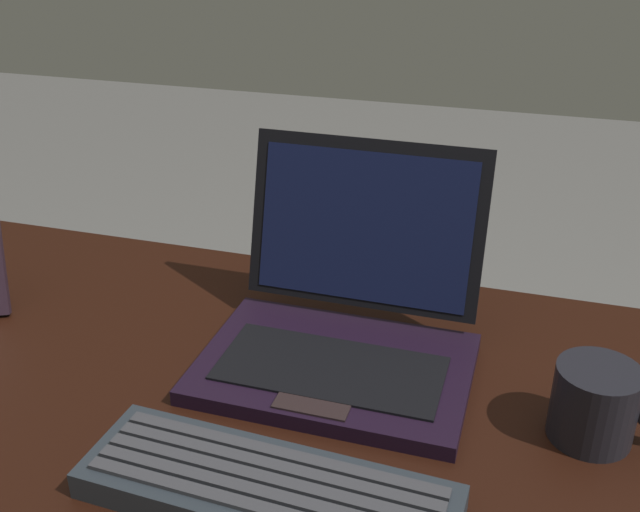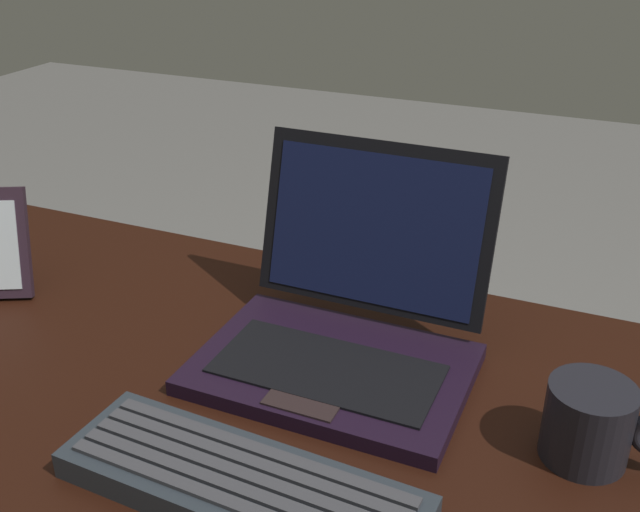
# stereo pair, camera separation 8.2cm
# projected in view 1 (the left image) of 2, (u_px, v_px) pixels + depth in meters

# --- Properties ---
(desk) EXTENTS (1.57, 0.68, 0.73)m
(desk) POSITION_uv_depth(u_px,v_px,m) (327.00, 490.00, 0.84)
(desk) COLOR black
(desk) RESTS_ON ground
(laptop_front) EXTENTS (0.31, 0.28, 0.24)m
(laptop_front) POSITION_uv_depth(u_px,v_px,m) (344.00, 323.00, 0.88)
(laptop_front) COLOR black
(laptop_front) RESTS_ON desk
(external_keyboard) EXTENTS (0.35, 0.13, 0.03)m
(external_keyboard) POSITION_uv_depth(u_px,v_px,m) (267.00, 491.00, 0.68)
(external_keyboard) COLOR #252C33
(external_keyboard) RESTS_ON desk
(coffee_mug) EXTENTS (0.13, 0.09, 0.08)m
(coffee_mug) POSITION_uv_depth(u_px,v_px,m) (597.00, 404.00, 0.75)
(coffee_mug) COLOR black
(coffee_mug) RESTS_ON desk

